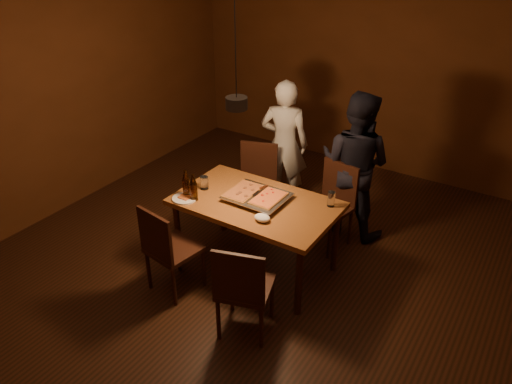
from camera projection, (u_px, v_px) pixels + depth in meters
The scene contains 19 objects.
room_shell at pixel (237, 143), 4.20m from camera, with size 6.00×6.00×6.00m.
dining_table at pixel (256, 208), 4.67m from camera, with size 1.50×0.90×0.75m.
chair_far_left at pixel (257, 176), 5.56m from camera, with size 0.53×0.53×0.49m.
chair_far_right at pixel (333, 197), 5.13m from camera, with size 0.50×0.50×0.49m.
chair_near_left at pixel (166, 243), 4.41m from camera, with size 0.48×0.48×0.49m.
chair_near_right at pixel (242, 284), 3.93m from camera, with size 0.53×0.53×0.49m.
pizza_tray at pixel (257, 198), 4.65m from camera, with size 0.55×0.45×0.05m, color silver.
pizza_meat at pixel (243, 191), 4.69m from camera, with size 0.24×0.39×0.02m, color maroon.
pizza_cheese at pixel (268, 198), 4.58m from camera, with size 0.23×0.36×0.02m, color gold.
spatula at pixel (256, 193), 4.64m from camera, with size 0.09×0.24×0.04m, color silver, non-canonical shape.
beer_bottle_a at pixel (186, 183), 4.66m from camera, with size 0.07×0.07×0.27m.
beer_bottle_b at pixel (194, 187), 4.60m from camera, with size 0.07×0.07×0.26m.
water_glass_left at pixel (204, 183), 4.82m from camera, with size 0.08×0.08×0.13m, color silver.
water_glass_right at pixel (331, 199), 4.53m from camera, with size 0.07×0.07×0.14m, color silver.
plate_slice at pixel (185, 198), 4.67m from camera, with size 0.23×0.23×0.03m.
napkin at pixel (262, 218), 4.33m from camera, with size 0.15×0.11×0.06m, color white.
diner_white at pixel (284, 144), 5.77m from camera, with size 0.55×0.36×1.52m, color white.
diner_dark at pixel (355, 165), 5.21m from camera, with size 0.77×0.60×1.59m, color black.
pendant_lamp at pixel (237, 102), 4.02m from camera, with size 0.18×0.18×1.10m.
Camera 1 is at (2.22, -3.17, 3.08)m, focal length 35.00 mm.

